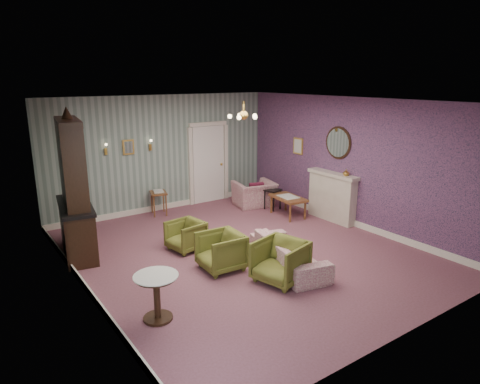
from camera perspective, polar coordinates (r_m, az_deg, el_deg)
floor at (r=8.50m, az=0.44°, el=-7.96°), size 7.00×7.00×0.00m
ceiling at (r=7.84m, az=0.49°, el=11.96°), size 7.00×7.00×0.00m
wall_back at (r=11.03m, az=-10.18°, el=5.04°), size 6.00×0.00×6.00m
wall_front at (r=5.69m, az=21.45°, el=-5.26°), size 6.00×0.00×6.00m
wall_left at (r=6.82m, az=-20.56°, el=-1.88°), size 0.00×7.00×7.00m
wall_right at (r=10.05m, az=14.58°, el=3.82°), size 0.00×7.00×7.00m
wall_right_floral at (r=10.04m, az=14.52°, el=3.81°), size 0.00×7.00×7.00m
door at (r=11.65m, az=-4.20°, el=3.91°), size 1.12×0.12×2.16m
olive_chair_a at (r=7.24m, az=5.36°, el=-8.89°), size 0.89×0.92×0.78m
olive_chair_b at (r=7.66m, az=-2.54°, el=-7.63°), size 0.72×0.76×0.74m
olive_chair_c at (r=8.56m, az=-7.21°, el=-5.56°), size 0.68×0.71×0.65m
sofa_chintz at (r=7.78m, az=6.50°, el=-7.42°), size 0.94×1.92×0.72m
wingback_chair at (r=11.31m, az=1.92°, el=0.27°), size 1.11×0.84×0.88m
dresser at (r=8.58m, az=-21.31°, el=0.89°), size 0.83×1.72×2.75m
fireplace at (r=10.40m, az=12.10°, el=-0.59°), size 0.30×1.40×1.16m
mantel_vase at (r=9.97m, az=13.90°, el=2.51°), size 0.15×0.15×0.15m
oval_mirror at (r=10.21m, az=12.88°, el=6.38°), size 0.04×0.76×0.84m
framed_print at (r=11.20m, az=7.72°, el=6.06°), size 0.04×0.34×0.42m
coffee_table at (r=10.60m, az=6.37°, el=-1.90°), size 0.65×1.03×0.50m
side_table_black at (r=11.09m, az=4.33°, el=-0.99°), size 0.43×0.43×0.53m
pedestal_table at (r=6.29m, az=-10.96°, el=-13.55°), size 0.66×0.66×0.68m
nesting_table at (r=10.84m, az=-10.72°, el=-1.34°), size 0.49×0.56×0.63m
gilt_mirror_back at (r=10.61m, az=-14.57°, el=5.77°), size 0.28×0.06×0.36m
sconce_left at (r=10.42m, az=-17.36°, el=5.40°), size 0.16×0.12×0.30m
sconce_right at (r=10.79m, az=-11.79°, el=6.09°), size 0.16×0.12×0.30m
chandelier at (r=7.85m, az=0.48°, el=9.99°), size 0.56×0.56×0.36m
burgundy_cushion at (r=11.16m, az=2.18°, el=0.28°), size 0.41×0.28×0.39m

